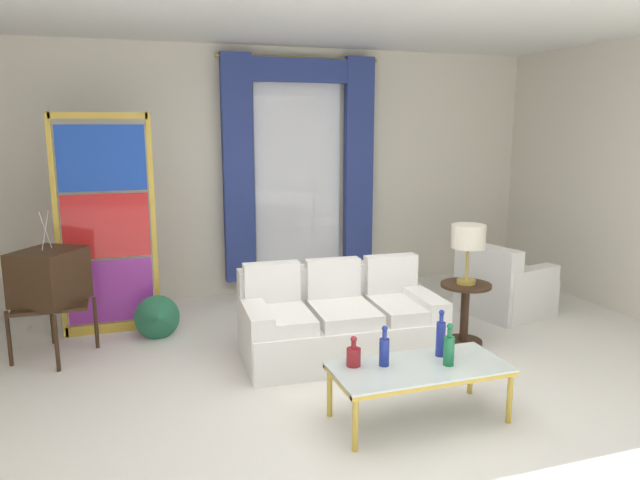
% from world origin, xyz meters
% --- Properties ---
extents(ground_plane, '(16.00, 16.00, 0.00)m').
position_xyz_m(ground_plane, '(0.00, 0.00, 0.00)').
color(ground_plane, white).
extents(wall_rear, '(8.00, 0.12, 3.00)m').
position_xyz_m(wall_rear, '(0.00, 3.06, 1.50)').
color(wall_rear, silver).
rests_on(wall_rear, ground).
extents(ceiling_slab, '(8.00, 7.60, 0.04)m').
position_xyz_m(ceiling_slab, '(0.00, 0.80, 3.02)').
color(ceiling_slab, white).
extents(curtained_window, '(2.00, 0.17, 2.70)m').
position_xyz_m(curtained_window, '(0.46, 2.89, 1.74)').
color(curtained_window, white).
rests_on(curtained_window, ground).
extents(couch_white_long, '(1.80, 1.01, 0.86)m').
position_xyz_m(couch_white_long, '(0.17, 0.74, 0.30)').
color(couch_white_long, white).
rests_on(couch_white_long, ground).
extents(coffee_table, '(1.25, 0.58, 0.41)m').
position_xyz_m(coffee_table, '(0.29, -0.62, 0.37)').
color(coffee_table, silver).
rests_on(coffee_table, ground).
extents(bottle_blue_decanter, '(0.08, 0.08, 0.31)m').
position_xyz_m(bottle_blue_decanter, '(0.48, -0.67, 0.53)').
color(bottle_blue_decanter, '#196B3D').
rests_on(bottle_blue_decanter, coffee_table).
extents(bottle_crystal_tall, '(0.07, 0.07, 0.30)m').
position_xyz_m(bottle_crystal_tall, '(0.05, -0.53, 0.53)').
color(bottle_crystal_tall, navy).
rests_on(bottle_crystal_tall, coffee_table).
extents(bottle_amber_squat, '(0.07, 0.07, 0.35)m').
position_xyz_m(bottle_amber_squat, '(0.51, -0.50, 0.56)').
color(bottle_amber_squat, navy).
rests_on(bottle_amber_squat, coffee_table).
extents(bottle_ruby_flask, '(0.10, 0.10, 0.22)m').
position_xyz_m(bottle_ruby_flask, '(-0.16, -0.47, 0.49)').
color(bottle_ruby_flask, maroon).
rests_on(bottle_ruby_flask, coffee_table).
extents(vintage_tv, '(0.74, 0.77, 1.35)m').
position_xyz_m(vintage_tv, '(-2.30, 1.49, 0.73)').
color(vintage_tv, '#382314').
rests_on(vintage_tv, ground).
extents(armchair_white, '(0.99, 0.97, 0.80)m').
position_xyz_m(armchair_white, '(2.31, 1.27, 0.29)').
color(armchair_white, white).
rests_on(armchair_white, ground).
extents(stained_glass_divider, '(0.95, 0.05, 2.20)m').
position_xyz_m(stained_glass_divider, '(-1.81, 2.01, 1.06)').
color(stained_glass_divider, gold).
rests_on(stained_glass_divider, ground).
extents(peacock_figurine, '(0.44, 0.60, 0.50)m').
position_xyz_m(peacock_figurine, '(-1.38, 1.61, 0.22)').
color(peacock_figurine, beige).
rests_on(peacock_figurine, ground).
extents(round_side_table, '(0.48, 0.48, 0.59)m').
position_xyz_m(round_side_table, '(1.42, 0.61, 0.36)').
color(round_side_table, '#382314').
rests_on(round_side_table, ground).
extents(table_lamp_brass, '(0.32, 0.32, 0.57)m').
position_xyz_m(table_lamp_brass, '(1.42, 0.61, 1.03)').
color(table_lamp_brass, '#B29338').
rests_on(table_lamp_brass, round_side_table).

